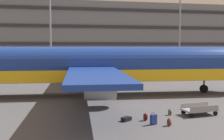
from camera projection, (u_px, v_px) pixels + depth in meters
The scene contains 11 objects.
ground_plane at pixel (63, 94), 30.91m from camera, with size 600.00×600.00×0.00m, color #4C4C51.
terminal_structure at pixel (58, 36), 71.83m from camera, with size 121.10×20.24×15.70m.
airliner at pixel (96, 66), 29.73m from camera, with size 37.43×30.18×10.92m.
light_mast_left at pixel (50, 16), 56.11m from camera, with size 1.80×0.50×19.38m.
light_mast_center_left at pixel (180, 6), 61.50m from camera, with size 1.80×0.50×25.04m.
suitcase_navy at pixel (126, 119), 19.54m from camera, with size 0.82×0.74×0.27m.
suitcase_red at pixel (154, 119), 18.60m from camera, with size 0.51×0.38×0.80m.
backpack_upright at pixel (170, 112), 21.21m from camera, with size 0.38×0.39×0.49m.
backpack_teal at pixel (146, 117), 19.64m from camera, with size 0.39×0.40×0.56m.
backpack_small at pixel (169, 122), 18.31m from camera, with size 0.41×0.43×0.56m.
baggage_cart at pixel (199, 109), 21.22m from camera, with size 3.35×1.57×0.82m.
Camera 1 is at (-0.77, -31.05, 5.22)m, focal length 44.55 mm.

